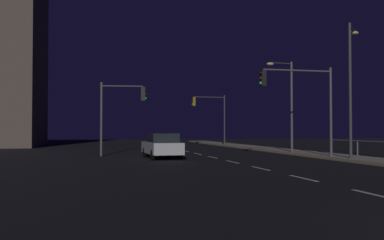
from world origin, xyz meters
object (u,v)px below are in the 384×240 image
(traffic_light_near_left, at_px, (211,110))
(street_lamp_mid_block, at_px, (351,78))
(street_lamp_median, at_px, (287,97))
(traffic_light_mid_right, at_px, (121,105))
(traffic_light_mid_left, at_px, (300,92))
(car, at_px, (162,145))

(traffic_light_near_left, height_order, street_lamp_mid_block, street_lamp_mid_block)
(street_lamp_median, bearing_deg, street_lamp_mid_block, -83.87)
(traffic_light_near_left, height_order, street_lamp_median, street_lamp_median)
(traffic_light_mid_right, xyz_separation_m, street_lamp_median, (12.30, -0.16, 0.75))
(traffic_light_mid_left, relative_size, traffic_light_mid_right, 1.10)
(traffic_light_mid_right, relative_size, traffic_light_near_left, 0.91)
(traffic_light_mid_right, relative_size, street_lamp_median, 0.74)
(traffic_light_mid_right, distance_m, street_lamp_median, 12.32)
(traffic_light_near_left, bearing_deg, traffic_light_mid_right, -124.86)
(traffic_light_mid_left, height_order, traffic_light_mid_right, traffic_light_mid_left)
(car, bearing_deg, street_lamp_mid_block, -19.79)
(car, height_order, traffic_light_mid_right, traffic_light_mid_right)
(traffic_light_mid_left, xyz_separation_m, traffic_light_mid_right, (-10.45, 5.60, -0.56))
(traffic_light_mid_right, xyz_separation_m, traffic_light_near_left, (10.76, 15.45, 0.52))
(car, relative_size, traffic_light_near_left, 0.81)
(car, relative_size, traffic_light_mid_right, 0.89)
(car, bearing_deg, traffic_light_mid_left, -17.00)
(traffic_light_mid_left, bearing_deg, street_lamp_mid_block, -27.98)
(car, relative_size, street_lamp_mid_block, 0.56)
(traffic_light_mid_left, relative_size, street_lamp_median, 0.82)
(street_lamp_mid_block, bearing_deg, street_lamp_median, 96.13)
(traffic_light_mid_right, bearing_deg, street_lamp_median, -0.75)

